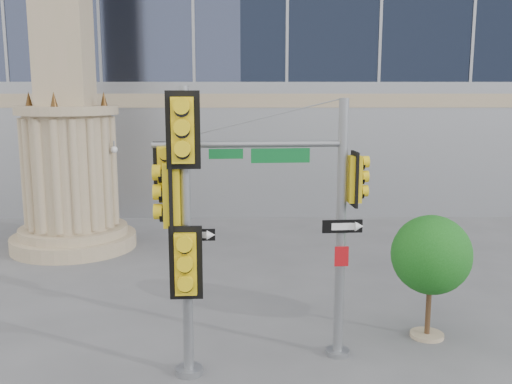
{
  "coord_description": "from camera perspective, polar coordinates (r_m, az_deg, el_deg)",
  "views": [
    {
      "loc": [
        0.29,
        -11.13,
        5.58
      ],
      "look_at": [
        0.49,
        2.0,
        3.27
      ],
      "focal_mm": 40.0,
      "sensor_mm": 36.0,
      "label": 1
    }
  ],
  "objects": [
    {
      "name": "secondary_signal_pole",
      "position": [
        10.83,
        -7.41,
        -2.02
      ],
      "size": [
        0.99,
        0.73,
        5.69
      ],
      "rotation": [
        0.0,
        0.0,
        0.04
      ],
      "color": "slate",
      "rests_on": "ground"
    },
    {
      "name": "street_tree",
      "position": [
        13.54,
        17.23,
        -6.31
      ],
      "size": [
        1.84,
        1.79,
        2.86
      ],
      "color": "tan",
      "rests_on": "ground"
    },
    {
      "name": "ground",
      "position": [
        12.45,
        -2.2,
        -16.65
      ],
      "size": [
        120.0,
        120.0,
        0.0
      ],
      "primitive_type": "plane",
      "color": "#545456",
      "rests_on": "ground"
    },
    {
      "name": "monument",
      "position": [
        21.09,
        -18.47,
        9.31
      ],
      "size": [
        4.4,
        4.4,
        16.6
      ],
      "color": "tan",
      "rests_on": "ground"
    },
    {
      "name": "main_signal_pole",
      "position": [
        11.63,
        3.83,
        -0.92
      ],
      "size": [
        4.25,
        0.67,
        5.46
      ],
      "rotation": [
        0.0,
        0.0,
        0.07
      ],
      "color": "slate",
      "rests_on": "ground"
    }
  ]
}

